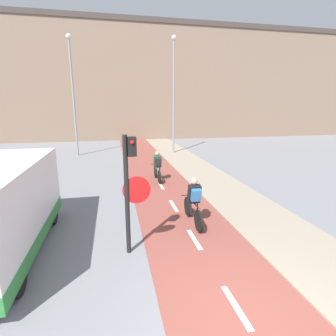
% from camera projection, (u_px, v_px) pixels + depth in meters
% --- Properties ---
extents(ground_plane, '(120.00, 120.00, 0.00)m').
position_uv_depth(ground_plane, '(250.00, 330.00, 4.25)').
color(ground_plane, gray).
extents(bike_lane, '(2.72, 60.00, 0.02)m').
position_uv_depth(bike_lane, '(250.00, 330.00, 4.25)').
color(bike_lane, brown).
rests_on(bike_lane, ground_plane).
extents(building_row_background, '(60.00, 5.20, 11.93)m').
position_uv_depth(building_row_background, '(129.00, 83.00, 28.61)').
color(building_row_background, '#89705B').
rests_on(building_row_background, ground_plane).
extents(traffic_light_pole, '(0.67, 0.25, 2.92)m').
position_uv_depth(traffic_light_pole, '(130.00, 182.00, 6.12)').
color(traffic_light_pole, black).
rests_on(traffic_light_pole, ground_plane).
extents(street_lamp_far, '(0.36, 0.36, 8.19)m').
position_uv_depth(street_lamp_far, '(72.00, 86.00, 18.01)').
color(street_lamp_far, gray).
rests_on(street_lamp_far, ground_plane).
extents(street_lamp_sidewalk, '(0.36, 0.36, 8.33)m').
position_uv_depth(street_lamp_sidewalk, '(174.00, 85.00, 18.94)').
color(street_lamp_sidewalk, gray).
rests_on(street_lamp_sidewalk, ground_plane).
extents(cyclist_near, '(0.46, 1.78, 1.48)m').
position_uv_depth(cyclist_near, '(194.00, 202.00, 7.90)').
color(cyclist_near, black).
rests_on(cyclist_near, ground_plane).
extents(cyclist_far, '(0.46, 1.73, 1.46)m').
position_uv_depth(cyclist_far, '(158.00, 167.00, 12.51)').
color(cyclist_far, black).
rests_on(cyclist_far, ground_plane).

